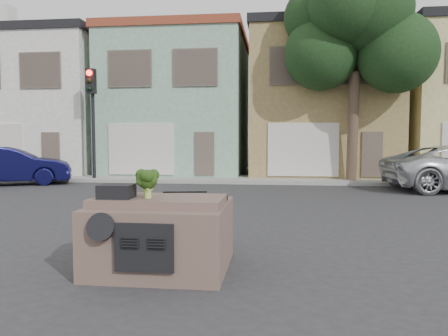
# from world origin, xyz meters

# --- Properties ---
(ground_plane) EXTENTS (120.00, 120.00, 0.00)m
(ground_plane) POSITION_xyz_m (0.00, 0.00, 0.00)
(ground_plane) COLOR #303033
(ground_plane) RESTS_ON ground
(sidewalk) EXTENTS (40.00, 3.00, 0.15)m
(sidewalk) POSITION_xyz_m (0.00, 10.50, 0.07)
(sidewalk) COLOR gray
(sidewalk) RESTS_ON ground
(townhouse_white) EXTENTS (7.20, 8.20, 7.55)m
(townhouse_white) POSITION_xyz_m (-11.00, 14.50, 3.77)
(townhouse_white) COLOR silver
(townhouse_white) RESTS_ON ground
(townhouse_mint) EXTENTS (7.20, 8.20, 7.55)m
(townhouse_mint) POSITION_xyz_m (-3.50, 14.50, 3.77)
(townhouse_mint) COLOR #87AF97
(townhouse_mint) RESTS_ON ground
(townhouse_tan) EXTENTS (7.20, 8.20, 7.55)m
(townhouse_tan) POSITION_xyz_m (4.00, 14.50, 3.77)
(townhouse_tan) COLOR #957E4B
(townhouse_tan) RESTS_ON ground
(navy_sedan) EXTENTS (5.10, 3.53, 1.59)m
(navy_sedan) POSITION_xyz_m (-9.37, 7.69, 0.00)
(navy_sedan) COLOR #0B0B37
(navy_sedan) RESTS_ON ground
(traffic_signal) EXTENTS (0.40, 0.40, 5.10)m
(traffic_signal) POSITION_xyz_m (-6.50, 9.50, 2.55)
(traffic_signal) COLOR black
(traffic_signal) RESTS_ON ground
(tree_near) EXTENTS (4.40, 4.00, 8.50)m
(tree_near) POSITION_xyz_m (5.00, 9.80, 4.25)
(tree_near) COLOR #193416
(tree_near) RESTS_ON ground
(car_dashboard) EXTENTS (2.00, 1.80, 1.12)m
(car_dashboard) POSITION_xyz_m (0.00, -3.00, 0.56)
(car_dashboard) COLOR brown
(car_dashboard) RESTS_ON ground
(instrument_hump) EXTENTS (0.48, 0.38, 0.20)m
(instrument_hump) POSITION_xyz_m (-0.58, -3.35, 1.22)
(instrument_hump) COLOR black
(instrument_hump) RESTS_ON car_dashboard
(wiper_arm) EXTENTS (0.69, 0.15, 0.02)m
(wiper_arm) POSITION_xyz_m (0.28, -2.62, 1.13)
(wiper_arm) COLOR black
(wiper_arm) RESTS_ON car_dashboard
(broccoli) EXTENTS (0.39, 0.39, 0.43)m
(broccoli) POSITION_xyz_m (-0.13, -3.29, 1.33)
(broccoli) COLOR #1C340E
(broccoli) RESTS_ON car_dashboard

